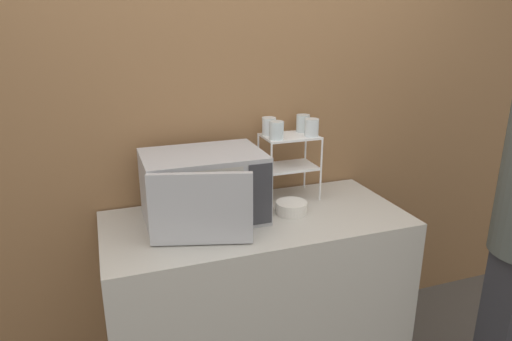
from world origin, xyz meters
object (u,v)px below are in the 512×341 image
at_px(glass_back_right, 303,123).
at_px(glass_front_right, 312,128).
at_px(dish_rack, 289,153).
at_px(glass_front_left, 277,130).
at_px(bowl, 291,208).
at_px(glass_back_left, 269,126).
at_px(microwave, 204,188).

xyz_separation_m(glass_back_right, glass_front_right, (-0.00, -0.11, 0.00)).
bearing_deg(dish_rack, glass_front_left, -151.92).
relative_size(dish_rack, bowl, 2.21).
xyz_separation_m(glass_front_left, glass_back_left, (-0.00, 0.10, 0.00)).
bearing_deg(microwave, glass_front_right, 8.25).
relative_size(glass_front_left, glass_front_right, 1.00).
height_order(microwave, glass_back_right, glass_back_right).
height_order(dish_rack, glass_front_right, glass_front_right).
relative_size(microwave, dish_rack, 1.65).
height_order(glass_back_right, glass_front_right, same).
distance_m(microwave, glass_back_right, 0.67).
height_order(microwave, glass_front_left, glass_front_left).
xyz_separation_m(microwave, dish_rack, (0.50, 0.14, 0.08)).
relative_size(glass_back_left, bowl, 0.59).
distance_m(dish_rack, glass_front_left, 0.18).
bearing_deg(microwave, dish_rack, 15.71).
relative_size(glass_back_right, bowl, 0.59).
bearing_deg(bowl, glass_back_left, 95.39).
xyz_separation_m(microwave, glass_front_right, (0.60, 0.09, 0.23)).
relative_size(dish_rack, glass_back_left, 3.76).
xyz_separation_m(glass_front_left, bowl, (0.02, -0.16, -0.36)).
xyz_separation_m(glass_back_left, bowl, (0.02, -0.26, -0.36)).
bearing_deg(glass_back_right, glass_front_right, -91.11).
bearing_deg(glass_back_right, glass_front_left, -151.39).
distance_m(glass_front_left, glass_back_left, 0.10).
bearing_deg(dish_rack, glass_back_left, 152.62).
height_order(dish_rack, glass_front_left, glass_front_left).
height_order(glass_back_right, glass_back_left, same).
xyz_separation_m(glass_front_right, glass_back_left, (-0.20, 0.10, 0.00)).
relative_size(dish_rack, glass_back_right, 3.76).
distance_m(glass_front_left, bowl, 0.39).
height_order(microwave, glass_front_right, glass_front_right).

